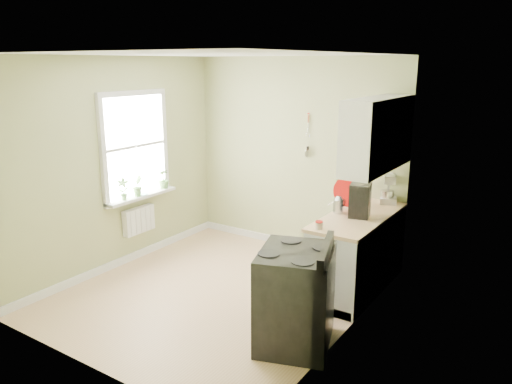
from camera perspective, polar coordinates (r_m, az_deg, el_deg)
The scene contains 21 objects.
floor at distance 6.00m, azimuth -4.30°, elevation -11.44°, with size 3.20×3.60×0.02m, color tan.
ceiling at distance 5.39m, azimuth -4.86°, elevation 15.53°, with size 3.20×3.60×0.02m, color white.
wall_back at distance 7.02m, azimuth 4.55°, elevation 4.16°, with size 3.20×0.02×2.70m, color #B2B87E.
wall_left at distance 6.63m, azimuth -15.64°, elevation 3.03°, with size 0.02×3.60×2.70m, color #B2B87E.
wall_right at distance 4.75m, azimuth 10.98°, elevation -1.18°, with size 0.02×3.60×2.70m, color #B2B87E.
base_cabinets at distance 6.03m, azimuth 11.52°, elevation -6.94°, with size 0.60×1.60×0.87m, color white.
countertop at distance 5.88m, azimuth 11.66°, elevation -2.80°, with size 0.64×1.60×0.04m, color beige.
upper_cabinets at distance 5.72m, azimuth 13.79°, elevation 6.47°, with size 0.35×1.40×0.80m, color white.
window at distance 6.77m, azimuth -13.70°, elevation 5.12°, with size 0.06×1.14×1.44m.
window_sill at distance 6.86m, azimuth -12.95°, elevation -0.46°, with size 0.18×1.14×0.04m, color white.
radiator at distance 6.94m, azimuth -13.26°, elevation -3.14°, with size 0.12×0.50×0.35m, color white.
wall_utensils at distance 6.86m, azimuth 5.93°, elevation 5.71°, with size 0.02×0.14×0.58m.
stove at distance 4.80m, azimuth 4.56°, elevation -11.90°, with size 0.90×0.94×1.07m.
stand_mixer at distance 6.47m, azimuth 15.00°, elevation 0.32°, with size 0.28×0.36×0.39m.
kettle at distance 5.90m, azimuth 9.39°, elevation -1.41°, with size 0.20×0.12×0.20m.
coffee_maker at distance 5.77m, azimuth 11.76°, elevation -1.04°, with size 0.27×0.29×0.39m.
red_tray at distance 6.15m, azimuth 10.62°, elevation 0.10°, with size 0.39×0.39×0.02m, color red.
jar at distance 5.31m, azimuth 7.21°, elevation -3.77°, with size 0.08×0.08×0.09m.
plant_a at distance 6.60m, azimuth -14.95°, elevation 0.33°, with size 0.15×0.11×0.29m, color #466E34.
plant_b at distance 6.76m, azimuth -13.41°, elevation 0.70°, with size 0.15×0.12×0.28m, color #466E34.
plant_c at distance 7.10m, azimuth -10.52°, elevation 1.47°, with size 0.15×0.15×0.27m, color #466E34.
Camera 1 is at (3.32, -4.24, 2.62)m, focal length 35.00 mm.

